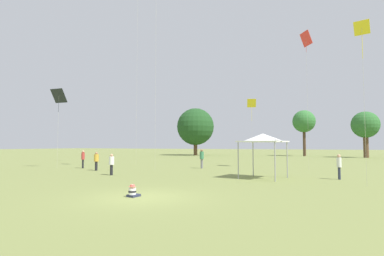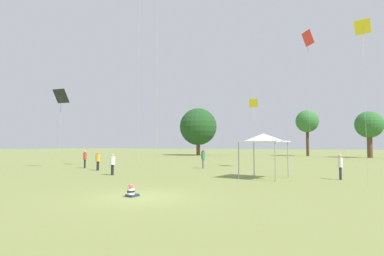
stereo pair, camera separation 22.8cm
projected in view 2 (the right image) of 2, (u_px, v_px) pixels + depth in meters
ground_plane at (142, 197)px, 12.62m from camera, size 300.00×300.00×0.00m
seated_toddler at (131, 192)px, 12.75m from camera, size 0.47×0.55×0.53m
person_standing_0 at (98, 160)px, 25.99m from camera, size 0.55×0.55×1.60m
person_standing_1 at (203, 157)px, 28.32m from camera, size 0.54×0.54×1.81m
person_standing_2 at (85, 157)px, 28.55m from camera, size 0.42×0.42×1.69m
person_standing_4 at (340, 164)px, 19.03m from camera, size 0.35×0.35×1.61m
person_standing_5 at (113, 163)px, 21.96m from camera, size 0.49×0.49×1.56m
canopy_tent at (263, 138)px, 19.84m from camera, size 3.19×3.19×2.97m
kite_2 at (61, 97)px, 29.16m from camera, size 1.51×0.86×7.61m
kite_3 at (363, 34)px, 16.21m from camera, size 0.84×0.54×8.96m
kite_4 at (254, 105)px, 33.73m from camera, size 1.04×0.64×7.40m
kite_5 at (308, 41)px, 27.22m from camera, size 1.14×1.33×12.54m
distant_tree_0 at (307, 122)px, 60.08m from camera, size 4.48×4.48×9.24m
distant_tree_1 at (369, 125)px, 52.09m from camera, size 4.64×4.64×8.11m
distant_tree_2 at (198, 127)px, 64.76m from camera, size 7.98×7.98×10.19m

